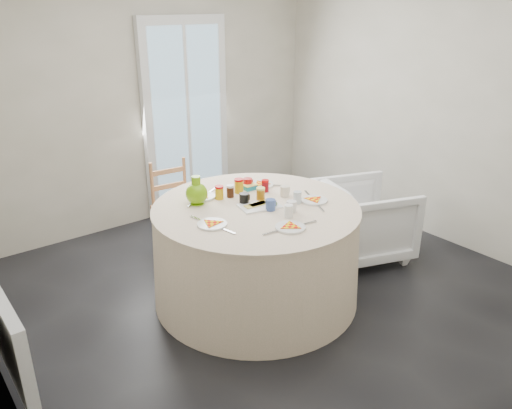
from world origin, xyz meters
TOP-DOWN VIEW (x-y plane):
  - floor at (0.00, 0.00)m, footprint 4.00×4.00m
  - wall_back at (0.00, 2.00)m, footprint 4.00×0.02m
  - wall_right at (2.00, 0.00)m, footprint 0.02×4.00m
  - glass_door at (0.40, 1.95)m, footprint 1.00×0.08m
  - radiator at (-1.94, 0.20)m, footprint 0.07×1.00m
  - table at (-0.13, 0.04)m, footprint 1.63×1.63m
  - wooden_chair at (-0.22, 1.14)m, footprint 0.42×0.41m
  - armchair at (1.08, -0.01)m, footprint 0.92×0.95m
  - place_settings at (-0.13, 0.04)m, footprint 1.41×1.41m
  - jar_cluster at (-0.08, 0.29)m, footprint 0.45×0.23m
  - butter_tub at (0.05, 0.35)m, footprint 0.11×0.08m
  - green_pitcher at (-0.46, 0.36)m, footprint 0.17×0.17m
  - cheese_platter at (-0.12, 0.01)m, footprint 0.34×0.26m
  - mugs_glasses at (0.01, 0.01)m, footprint 0.68×0.68m

SIDE VIEW (x-z plane):
  - floor at x=0.00m, z-range 0.00..0.00m
  - table at x=-0.13m, z-range -0.04..0.79m
  - radiator at x=-1.94m, z-range 0.10..0.66m
  - armchair at x=1.08m, z-range 0.00..0.78m
  - wooden_chair at x=-0.22m, z-range 0.04..0.90m
  - place_settings at x=-0.13m, z-range 0.76..0.78m
  - cheese_platter at x=-0.12m, z-range 0.75..0.79m
  - butter_tub at x=0.05m, z-range 0.76..0.81m
  - mugs_glasses at x=0.01m, z-range 0.76..0.86m
  - jar_cluster at x=-0.08m, z-range 0.76..0.88m
  - green_pitcher at x=-0.46m, z-range 0.76..0.98m
  - glass_door at x=0.40m, z-range 0.00..2.10m
  - wall_back at x=0.00m, z-range 0.00..2.60m
  - wall_right at x=2.00m, z-range 0.00..2.60m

